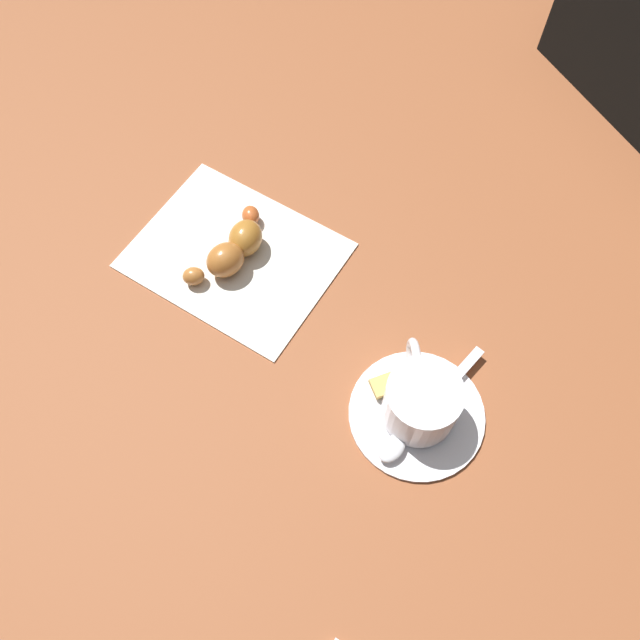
{
  "coord_description": "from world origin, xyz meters",
  "views": [
    {
      "loc": [
        0.16,
        -0.2,
        0.55
      ],
      "look_at": [
        -0.01,
        0.01,
        0.02
      ],
      "focal_mm": 36.51,
      "sensor_mm": 36.0,
      "label": 1
    }
  ],
  "objects_px": {
    "saucer": "(417,414)",
    "napkin": "(235,255)",
    "teaspoon": "(416,421)",
    "croissant": "(233,249)",
    "espresso_cup": "(420,402)",
    "sugar_packet": "(403,378)"
  },
  "relations": [
    {
      "from": "teaspoon",
      "to": "croissant",
      "type": "bearing_deg",
      "value": 174.54
    },
    {
      "from": "teaspoon",
      "to": "napkin",
      "type": "relative_size",
      "value": 0.72
    },
    {
      "from": "teaspoon",
      "to": "napkin",
      "type": "xyz_separation_m",
      "value": [
        -0.24,
        0.03,
        -0.01
      ]
    },
    {
      "from": "espresso_cup",
      "to": "teaspoon",
      "type": "distance_m",
      "value": 0.02
    },
    {
      "from": "sugar_packet",
      "to": "napkin",
      "type": "bearing_deg",
      "value": -61.46
    },
    {
      "from": "napkin",
      "to": "espresso_cup",
      "type": "bearing_deg",
      "value": -4.33
    },
    {
      "from": "teaspoon",
      "to": "croissant",
      "type": "xyz_separation_m",
      "value": [
        -0.24,
        0.02,
        0.01
      ]
    },
    {
      "from": "espresso_cup",
      "to": "sugar_packet",
      "type": "bearing_deg",
      "value": 148.38
    },
    {
      "from": "espresso_cup",
      "to": "croissant",
      "type": "xyz_separation_m",
      "value": [
        -0.23,
        0.02,
        -0.01
      ]
    },
    {
      "from": "espresso_cup",
      "to": "napkin",
      "type": "relative_size",
      "value": 0.39
    },
    {
      "from": "espresso_cup",
      "to": "croissant",
      "type": "distance_m",
      "value": 0.23
    },
    {
      "from": "saucer",
      "to": "sugar_packet",
      "type": "relative_size",
      "value": 2.02
    },
    {
      "from": "sugar_packet",
      "to": "croissant",
      "type": "relative_size",
      "value": 0.52
    },
    {
      "from": "napkin",
      "to": "saucer",
      "type": "bearing_deg",
      "value": -4.27
    },
    {
      "from": "teaspoon",
      "to": "sugar_packet",
      "type": "bearing_deg",
      "value": 143.22
    },
    {
      "from": "sugar_packet",
      "to": "napkin",
      "type": "xyz_separation_m",
      "value": [
        -0.21,
        0.0,
        -0.01
      ]
    },
    {
      "from": "sugar_packet",
      "to": "napkin",
      "type": "distance_m",
      "value": 0.21
    },
    {
      "from": "croissant",
      "to": "sugar_packet",
      "type": "bearing_deg",
      "value": 0.39
    },
    {
      "from": "saucer",
      "to": "napkin",
      "type": "relative_size",
      "value": 0.61
    },
    {
      "from": "teaspoon",
      "to": "napkin",
      "type": "height_order",
      "value": "teaspoon"
    },
    {
      "from": "espresso_cup",
      "to": "napkin",
      "type": "height_order",
      "value": "espresso_cup"
    },
    {
      "from": "saucer",
      "to": "napkin",
      "type": "xyz_separation_m",
      "value": [
        -0.24,
        0.02,
        -0.0
      ]
    }
  ]
}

